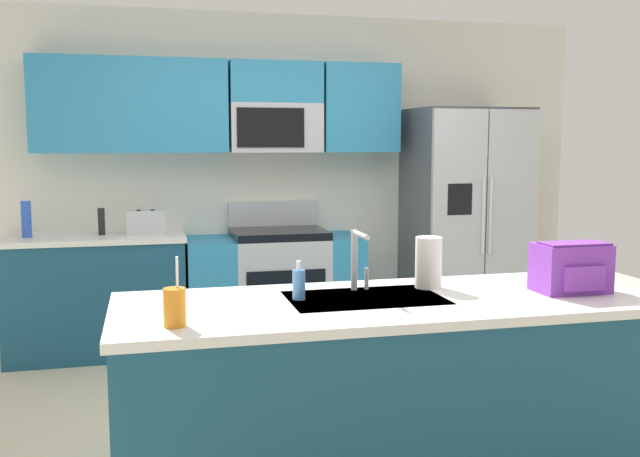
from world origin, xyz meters
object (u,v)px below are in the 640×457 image
bottle_blue (26,219)px  paper_towel_roll (429,262)px  drink_cup_orange (175,307)px  pepper_mill (101,222)px  soap_dispenser (299,284)px  sink_faucet (357,255)px  toaster (146,222)px  backpack (571,267)px  range_oven (274,287)px  refrigerator (465,222)px

bottle_blue → paper_towel_roll: size_ratio=1.09×
drink_cup_orange → paper_towel_roll: size_ratio=1.10×
pepper_mill → paper_towel_roll: 2.85m
soap_dispenser → paper_towel_roll: paper_towel_roll is taller
soap_dispenser → paper_towel_roll: 0.65m
pepper_mill → sink_faucet: bearing=-61.8°
toaster → bottle_blue: size_ratio=1.07×
backpack → bottle_blue: bearing=136.5°
sink_faucet → paper_towel_roll: bearing=-1.3°
pepper_mill → bottle_blue: bottle_blue is taller
range_oven → backpack: size_ratio=4.25×
refrigerator → backpack: size_ratio=5.78×
paper_towel_roll → backpack: paper_towel_roll is taller
refrigerator → range_oven: bearing=177.4°
paper_towel_roll → backpack: 0.64m
refrigerator → soap_dispenser: size_ratio=10.88×
pepper_mill → bottle_blue: bearing=-177.5°
bottle_blue → paper_towel_roll: bottle_blue is taller
soap_dispenser → backpack: (1.24, -0.14, 0.05)m
refrigerator → backpack: 2.62m
pepper_mill → refrigerator: bearing=-1.4°
refrigerator → toaster: bearing=179.6°
drink_cup_orange → refrigerator: bearing=47.9°
refrigerator → sink_faucet: size_ratio=6.56×
paper_towel_roll → drink_cup_orange: bearing=-159.9°
toaster → pepper_mill: (-0.32, 0.05, 0.01)m
pepper_mill → drink_cup_orange: size_ratio=0.75×
toaster → soap_dispenser: (0.64, -2.41, -0.02)m
range_oven → sink_faucet: bearing=-90.7°
refrigerator → soap_dispenser: bearing=-128.7°
range_oven → refrigerator: (1.59, -0.07, 0.48)m
pepper_mill → soap_dispenser: size_ratio=1.17×
pepper_mill → toaster: bearing=-8.9°
refrigerator → toaster: 2.56m
drink_cup_orange → paper_towel_roll: (1.18, 0.43, 0.05)m
range_oven → refrigerator: size_ratio=0.74×
sink_faucet → backpack: bearing=-14.8°
range_oven → bottle_blue: size_ratio=5.18×
range_oven → drink_cup_orange: size_ratio=5.15×
pepper_mill → sink_faucet: (1.26, -2.35, 0.07)m
range_oven → soap_dispenser: 2.54m
bottle_blue → drink_cup_orange: 2.92m
drink_cup_orange → soap_dispenser: bearing=31.6°
backpack → refrigerator: bearing=75.1°
soap_dispenser → bottle_blue: bearing=121.2°
toaster → bottle_blue: 0.83m
refrigerator → backpack: bearing=-104.9°
range_oven → paper_towel_roll: bearing=-82.4°
toaster → drink_cup_orange: drink_cup_orange is taller
bottle_blue → soap_dispenser: 2.85m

